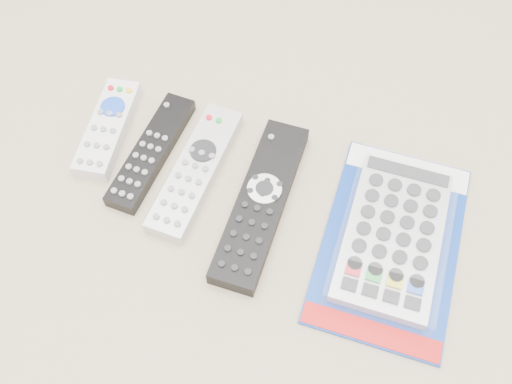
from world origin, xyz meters
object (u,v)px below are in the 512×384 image
(jumbo_remote_packaged, at_px, (393,235))
(remote_large_black, at_px, (261,202))
(remote_slim_black, at_px, (151,152))
(remote_silver_dvd, at_px, (196,170))
(remote_small_grey, at_px, (108,128))

(jumbo_remote_packaged, bearing_deg, remote_large_black, -178.37)
(remote_large_black, height_order, jumbo_remote_packaged, jumbo_remote_packaged)
(remote_slim_black, height_order, remote_silver_dvd, remote_silver_dvd)
(remote_large_black, bearing_deg, jumbo_remote_packaged, 1.75)
(remote_small_grey, height_order, remote_large_black, remote_large_black)
(remote_silver_dvd, bearing_deg, remote_slim_black, 174.00)
(remote_silver_dvd, xyz_separation_m, jumbo_remote_packaged, (0.29, -0.01, 0.01))
(jumbo_remote_packaged, bearing_deg, remote_silver_dvd, 176.63)
(remote_small_grey, distance_m, jumbo_remote_packaged, 0.44)
(remote_slim_black, bearing_deg, remote_silver_dvd, -5.17)
(remote_small_grey, height_order, remote_silver_dvd, same)
(remote_large_black, distance_m, jumbo_remote_packaged, 0.18)
(remote_slim_black, bearing_deg, jumbo_remote_packaged, -0.97)
(remote_slim_black, relative_size, jumbo_remote_packaged, 0.70)
(remote_small_grey, distance_m, remote_silver_dvd, 0.15)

